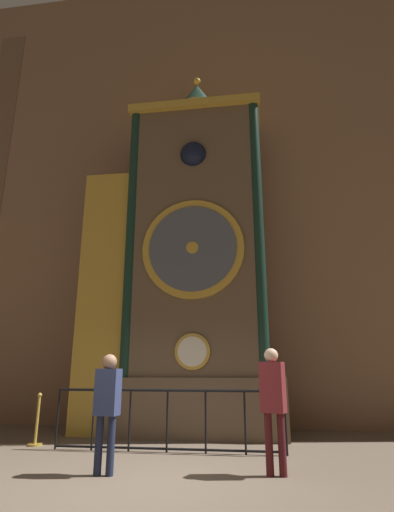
{
  "coord_description": "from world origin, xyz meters",
  "views": [
    {
      "loc": [
        1.61,
        -5.67,
        1.45
      ],
      "look_at": [
        0.26,
        3.93,
        4.19
      ],
      "focal_mm": 28.0,
      "sensor_mm": 36.0,
      "label": 1
    }
  ],
  "objects_px": {
    "visitor_near": "(107,400)",
    "stanchion_post": "(36,428)",
    "clock_tower": "(182,264)",
    "visitor_far": "(273,397)"
  },
  "relations": [
    {
      "from": "clock_tower",
      "to": "stanchion_post",
      "type": "xyz_separation_m",
      "value": [
        -2.58,
        -1.61,
        -3.68
      ]
    },
    {
      "from": "visitor_near",
      "to": "visitor_far",
      "type": "relative_size",
      "value": 0.95
    },
    {
      "from": "clock_tower",
      "to": "visitor_near",
      "type": "height_order",
      "value": "clock_tower"
    },
    {
      "from": "clock_tower",
      "to": "visitor_near",
      "type": "relative_size",
      "value": 5.75
    },
    {
      "from": "visitor_far",
      "to": "stanchion_post",
      "type": "xyz_separation_m",
      "value": [
        -4.57,
        1.7,
        -0.74
      ]
    },
    {
      "from": "clock_tower",
      "to": "visitor_far",
      "type": "distance_m",
      "value": 4.85
    },
    {
      "from": "visitor_near",
      "to": "stanchion_post",
      "type": "xyz_separation_m",
      "value": [
        -2.15,
        2.0,
        -0.69
      ]
    },
    {
      "from": "clock_tower",
      "to": "stanchion_post",
      "type": "bearing_deg",
      "value": -148.1
    },
    {
      "from": "visitor_near",
      "to": "stanchion_post",
      "type": "relative_size",
      "value": 1.7
    },
    {
      "from": "visitor_near",
      "to": "stanchion_post",
      "type": "height_order",
      "value": "visitor_near"
    }
  ]
}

